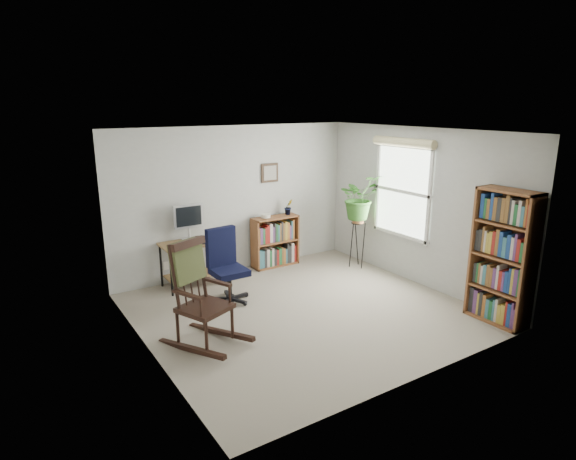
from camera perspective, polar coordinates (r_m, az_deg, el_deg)
floor at (r=6.65m, az=1.89°, el=-9.54°), size 4.20×4.00×0.00m
ceiling at (r=6.06m, az=2.09°, el=11.59°), size 4.20×4.00×0.00m
wall_back at (r=7.93m, az=-6.29°, el=3.55°), size 4.20×0.00×2.40m
wall_front at (r=4.81m, az=15.73°, el=-4.47°), size 4.20×0.00×2.40m
wall_left at (r=5.38m, az=-16.75°, el=-2.50°), size 0.00×4.00×2.40m
wall_right at (r=7.61m, az=15.10°, el=2.65°), size 0.00×4.00×2.40m
window at (r=7.75m, az=13.37°, el=4.47°), size 0.12×1.20×1.50m
desk at (r=7.54m, az=-11.06°, el=-3.95°), size 0.97×0.53×0.70m
monitor at (r=7.49m, az=-11.70°, el=0.90°), size 0.46×0.16×0.56m
keyboard at (r=7.33m, az=-10.85°, el=-1.55°), size 0.40×0.15×0.02m
office_chair at (r=6.79m, az=-6.98°, el=-4.25°), size 0.63×0.63×1.07m
rocking_chair at (r=5.63m, az=-9.89°, el=-7.46°), size 1.02×1.25×1.26m
low_bookshelf at (r=8.26m, az=-1.53°, el=-1.35°), size 0.83×0.28×0.87m
tall_bookshelf at (r=6.62m, az=24.08°, el=-2.98°), size 0.32×0.76×1.73m
plant_stand at (r=8.28m, az=8.20°, el=-1.32°), size 0.33×0.33×0.91m
spider_plant at (r=8.05m, az=8.50°, el=6.36°), size 1.69×1.88×1.46m
potted_plant_small at (r=8.29m, az=0.06°, el=2.21°), size 0.13×0.24×0.11m
framed_picture at (r=8.14m, az=-2.14°, el=6.78°), size 0.32×0.04×0.32m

